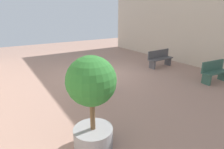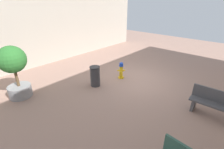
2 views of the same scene
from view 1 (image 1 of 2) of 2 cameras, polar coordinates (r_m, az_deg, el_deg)
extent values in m
plane|color=#9E7A6B|center=(9.24, -3.72, -0.12)|extent=(23.40, 23.40, 0.00)
cylinder|color=gold|center=(8.67, -6.60, -1.31)|extent=(0.29, 0.29, 0.05)
cylinder|color=gold|center=(8.57, -6.68, 0.73)|extent=(0.17, 0.17, 0.60)
cylinder|color=blue|center=(8.47, -6.76, 2.86)|extent=(0.22, 0.22, 0.06)
sphere|color=blue|center=(8.45, -6.78, 3.41)|extent=(0.20, 0.20, 0.20)
cylinder|color=gold|center=(8.66, -6.40, 1.44)|extent=(0.15, 0.15, 0.08)
cylinder|color=gold|center=(8.43, -7.01, 0.93)|extent=(0.15, 0.15, 0.08)
cylinder|color=gold|center=(8.51, -5.77, 0.87)|extent=(0.17, 0.17, 0.10)
cube|color=#4C4C51|center=(11.42, 16.92, 3.91)|extent=(0.11, 0.40, 0.45)
cube|color=#4C4C51|center=(10.44, 12.38, 2.96)|extent=(0.11, 0.40, 0.45)
cube|color=#4C4C51|center=(10.86, 14.86, 4.75)|extent=(1.66, 0.50, 0.06)
cube|color=#4C4C51|center=(10.93, 14.21, 6.23)|extent=(1.65, 0.12, 0.44)
cube|color=#33594C|center=(9.85, 31.09, -0.27)|extent=(0.14, 0.40, 0.45)
cube|color=#33594C|center=(8.93, 27.22, -1.36)|extent=(0.14, 0.40, 0.45)
cube|color=#33594C|center=(9.31, 29.49, 0.69)|extent=(1.45, 0.57, 0.06)
cube|color=#33594C|center=(9.35, 28.78, 2.47)|extent=(1.41, 0.19, 0.44)
cylinder|color=gray|center=(4.45, -5.79, -18.91)|extent=(0.89, 0.89, 0.49)
cylinder|color=brown|center=(4.08, -6.09, -11.57)|extent=(0.11, 0.11, 0.82)
sphere|color=#2D722D|center=(3.77, -6.46, -1.97)|extent=(1.05, 1.05, 1.05)
cylinder|color=#38383D|center=(7.16, -4.36, -1.92)|extent=(0.45, 0.45, 0.91)
cylinder|color=#2C2C30|center=(7.01, -4.46, 1.71)|extent=(0.47, 0.47, 0.04)
camera|label=2|loc=(8.45, 50.49, 17.34)|focal=26.12mm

